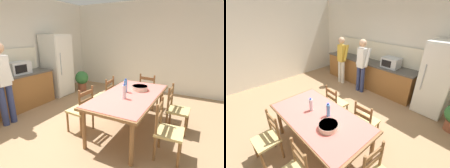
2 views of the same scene
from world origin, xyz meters
The scene contains 16 objects.
ground_plane centered at (0.00, 0.00, 0.00)m, with size 8.32×8.32×0.00m, color #9E7A56.
wall_back centered at (0.00, 2.66, 1.45)m, with size 6.52×0.12×2.90m, color silver.
wall_left centered at (-3.26, 0.00, 1.45)m, with size 0.12×5.20×2.90m, color silver.
kitchen_counter centered at (-0.69, 2.23, 0.45)m, with size 3.38×0.66×0.90m.
counter_splashback centered at (-0.69, 2.54, 1.20)m, with size 3.34×0.03×0.60m, color #EFE8CB.
refrigerator centered at (1.45, 2.19, 0.93)m, with size 0.70×0.73×1.86m.
microwave centered at (0.17, 2.21, 1.05)m, with size 0.50×0.39×0.30m.
dining_table centered at (0.44, -0.67, 0.68)m, with size 1.99×1.04×0.75m.
bottle_near_centre centered at (0.20, -0.67, 0.88)m, with size 0.07×0.07×0.27m.
bottle_off_centre centered at (0.54, -0.54, 0.88)m, with size 0.07×0.07×0.27m.
serving_bowl centered at (0.79, -0.75, 0.81)m, with size 0.32×0.32×0.09m.
chair_side_far_right centered at (0.89, 0.14, 0.44)m, with size 0.44×0.42×0.91m.
chair_side_near_left centered at (0.00, -1.48, 0.44)m, with size 0.44×0.42×0.91m.
chair_side_far_left centered at (-0.01, 0.13, 0.44)m, with size 0.44×0.42×0.91m.
person_at_sink centered at (-1.44, 1.71, 0.93)m, with size 0.42×0.29×1.66m.
person_at_counter centered at (-0.52, 1.69, 0.96)m, with size 0.43×0.30×1.71m.
Camera 2 is at (2.25, -1.89, 2.47)m, focal length 24.00 mm.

